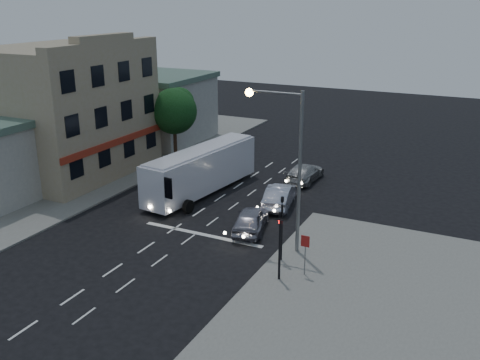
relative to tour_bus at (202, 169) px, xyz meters
The scene contains 15 objects.
ground 8.77m from the tour_bus, 78.58° to the right, with size 120.00×120.00×0.00m, color black.
sidewalk_near 19.32m from the tour_bus, 40.17° to the right, with size 12.00×24.00×0.12m, color slate.
sidewalk_far 11.45m from the tour_bus, behind, with size 12.00×50.00×0.12m, color slate.
road_markings 6.18m from the tour_bus, 59.67° to the right, with size 8.00×30.55×0.01m.
tour_bus is the anchor object (origin of this frame).
car_suv 7.71m from the tour_bus, 37.13° to the right, with size 1.75×4.34×1.48m, color gray.
car_sedan_a 6.23m from the tour_bus, ahead, with size 1.62×4.63×1.53m, color silver.
car_sedan_b 8.35m from the tour_bus, 44.83° to the left, with size 1.94×4.76×1.38m, color #9F9FA0.
traffic_signal_main 12.04m from the tour_bus, 39.37° to the right, with size 0.25×0.35×4.10m.
traffic_signal_side 13.88m from the tour_bus, 43.86° to the right, with size 0.18×0.15×4.10m.
regulatory_sign 13.99m from the tour_bus, 38.17° to the right, with size 0.45×0.12×2.20m.
streetlight 11.65m from the tour_bus, 34.47° to the right, with size 3.32×0.44×9.00m.
main_building 12.71m from the tour_bus, behind, with size 10.12×12.00×11.00m.
low_building_north 16.62m from the tour_bus, 135.51° to the left, with size 9.40×9.40×6.50m.
street_tree 9.66m from the tour_bus, 134.53° to the left, with size 4.00×4.00×6.20m.
Camera 1 is at (17.07, -23.61, 13.54)m, focal length 40.00 mm.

